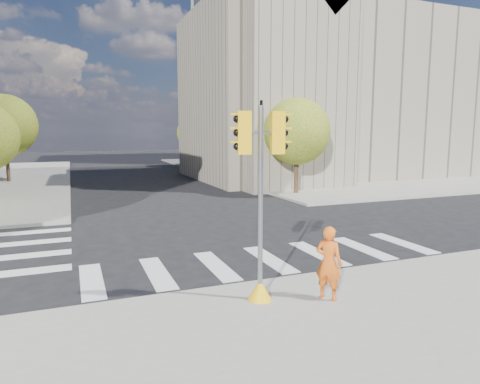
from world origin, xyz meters
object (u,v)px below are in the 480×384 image
(lamp_far, at_px, (215,126))
(traffic_signal, at_px, (260,218))
(lamp_near, at_px, (276,124))
(photographer, at_px, (329,263))

(lamp_far, relative_size, traffic_signal, 1.76)
(lamp_near, xyz_separation_m, traffic_signal, (-9.89, -19.23, -2.48))
(lamp_near, xyz_separation_m, photographer, (-8.38, -19.77, -3.55))
(lamp_near, height_order, traffic_signal, lamp_near)
(lamp_near, relative_size, lamp_far, 1.00)
(lamp_near, height_order, photographer, lamp_near)
(lamp_far, bearing_deg, traffic_signal, -106.58)
(lamp_near, distance_m, photographer, 21.76)
(lamp_far, bearing_deg, photographer, -103.93)
(lamp_near, height_order, lamp_far, same)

